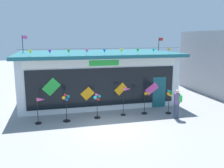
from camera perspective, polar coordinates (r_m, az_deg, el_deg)
name	(u,v)px	position (r m, az deg, el deg)	size (l,w,h in m)	color
ground_plane	(111,129)	(12.30, -0.22, -10.62)	(80.00, 80.00, 0.00)	gray
kite_shop_building	(96,76)	(17.41, -3.82, 1.88)	(10.62, 6.39, 4.66)	silver
wind_spinner_far_left	(40,106)	(13.29, -16.66, -4.92)	(0.61, 0.33, 1.43)	black
wind_spinner_left	(66,104)	(13.24, -10.82, -4.60)	(0.43, 0.39, 1.60)	black
wind_spinner_center_left	(97,101)	(13.56, -3.53, -4.14)	(0.45, 0.35, 1.48)	black
wind_spinner_center_right	(126,95)	(14.08, 3.34, -2.58)	(0.60, 0.30, 1.68)	black
wind_spinner_right	(147,100)	(14.55, 8.22, -3.70)	(0.61, 0.34, 1.35)	black
wind_spinner_far_right	(169,97)	(14.74, 13.42, -3.11)	(0.44, 0.34, 1.50)	black
person_near_camera	(177,103)	(14.03, 15.18, -4.45)	(0.47, 0.44, 1.68)	#333D56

